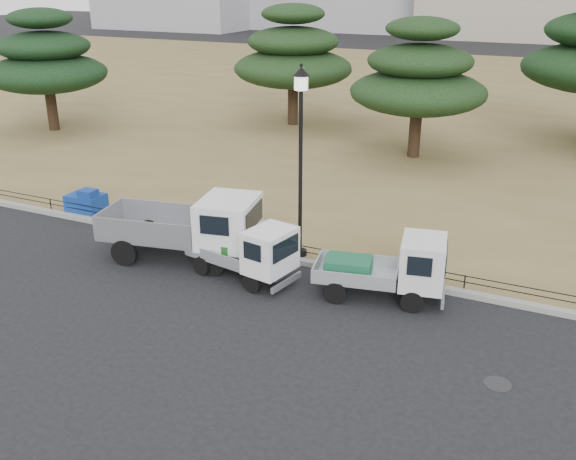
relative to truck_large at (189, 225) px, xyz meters
The scene contains 13 objects.
ground 3.57m from the truck_large, 25.41° to the right, with size 220.00×220.00×0.00m, color black.
lawn 29.33m from the truck_large, 84.03° to the left, with size 120.00×56.00×0.15m, color olive.
curb 3.43m from the truck_large, 20.70° to the left, with size 120.00×0.25×0.16m, color gray.
truck_large is the anchor object (origin of this frame).
truck_kei_front 2.30m from the truck_large, 10.14° to the right, with size 3.40×1.91×1.70m.
truck_kei_rear 6.24m from the truck_large, ahead, with size 3.64×2.07×1.79m.
street_lamp 4.38m from the truck_large, 25.64° to the left, with size 0.51×0.51×5.66m.
pipe_fence 3.39m from the truck_large, 23.13° to the left, with size 38.00×0.04×0.40m.
tarp_pile 5.96m from the truck_large, 162.65° to the left, with size 1.32×0.99×0.86m.
manhole 9.98m from the truck_large, 15.50° to the right, with size 0.60×0.60×0.01m, color #2D2D30.
pine_west_far 19.96m from the truck_large, 145.59° to the left, with size 6.37×6.37×6.43m.
pine_west_near 18.97m from the truck_large, 105.28° to the left, with size 6.60×6.60×6.60m.
pine_center_left 14.76m from the truck_large, 77.40° to the left, with size 6.23×6.23×6.33m.
Camera 1 is at (7.36, -13.56, 8.19)m, focal length 40.00 mm.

